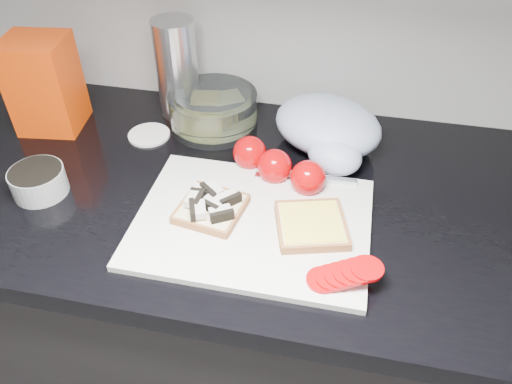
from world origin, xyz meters
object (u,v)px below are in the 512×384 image
at_px(bread_bag, 44,84).
at_px(glass_bowl, 213,111).
at_px(cutting_board, 252,222).
at_px(steel_canister, 177,69).

bearing_deg(bread_bag, glass_bowl, 3.34).
xyz_separation_m(glass_bowl, bread_bag, (-0.34, -0.07, 0.06)).
bearing_deg(cutting_board, steel_canister, 125.95).
bearing_deg(steel_canister, glass_bowl, -23.99).
distance_m(glass_bowl, steel_canister, 0.12).
height_order(glass_bowl, bread_bag, bread_bag).
relative_size(glass_bowl, bread_bag, 0.96).
bearing_deg(bread_bag, steel_canister, 14.91).
distance_m(cutting_board, glass_bowl, 0.33).
relative_size(cutting_board, bread_bag, 2.03).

